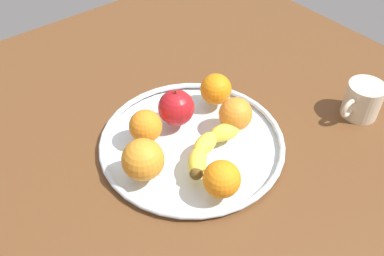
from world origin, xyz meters
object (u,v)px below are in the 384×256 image
(orange_front_left, at_px, (146,126))
(orange_back_right, at_px, (222,179))
(fruit_bowl, at_px, (192,142))
(apple, at_px, (176,108))
(orange_front_right, at_px, (235,114))
(orange_center, at_px, (143,160))
(orange_back_left, at_px, (216,89))
(banana, at_px, (209,147))
(ambient_mug, at_px, (362,100))

(orange_front_left, distance_m, orange_back_right, 0.19)
(fruit_bowl, distance_m, apple, 0.08)
(apple, relative_size, orange_front_right, 1.21)
(apple, distance_m, orange_center, 0.15)
(apple, bearing_deg, orange_back_right, 75.82)
(fruit_bowl, xyz_separation_m, orange_back_right, (0.04, 0.13, 0.04))
(orange_back_right, bearing_deg, fruit_bowl, -107.25)
(orange_back_right, xyz_separation_m, orange_back_left, (-0.15, -0.19, 0.00))
(banana, distance_m, orange_front_right, 0.09)
(apple, distance_m, ambient_mug, 0.40)
(fruit_bowl, distance_m, orange_front_left, 0.10)
(banana, height_order, apple, apple)
(ambient_mug, bearing_deg, banana, -16.68)
(orange_back_right, distance_m, ambient_mug, 0.38)
(fruit_bowl, xyz_separation_m, banana, (-0.00, 0.05, 0.03))
(banana, bearing_deg, ambient_mug, 146.98)
(fruit_bowl, bearing_deg, orange_front_right, 163.77)
(fruit_bowl, relative_size, orange_back_left, 5.50)
(orange_front_left, height_order, ambient_mug, orange_front_left)
(apple, relative_size, orange_back_right, 1.23)
(banana, height_order, orange_center, orange_center)
(banana, relative_size, apple, 1.97)
(apple, bearing_deg, orange_front_right, 133.66)
(ambient_mug, bearing_deg, fruit_bowl, -24.01)
(orange_center, bearing_deg, orange_front_left, -126.71)
(orange_center, relative_size, ambient_mug, 0.70)
(fruit_bowl, height_order, orange_front_right, orange_front_right)
(orange_back_right, bearing_deg, orange_front_right, -140.90)
(orange_front_right, height_order, orange_back_right, same)
(fruit_bowl, height_order, orange_center, orange_center)
(orange_center, distance_m, ambient_mug, 0.49)
(apple, height_order, orange_front_right, apple)
(apple, height_order, orange_back_left, apple)
(banana, distance_m, orange_center, 0.13)
(orange_front_right, relative_size, orange_center, 0.88)
(orange_front_right, bearing_deg, banana, 14.99)
(orange_front_right, xyz_separation_m, orange_back_right, (0.13, 0.11, -0.00))
(orange_center, xyz_separation_m, orange_front_left, (-0.06, -0.07, -0.01))
(orange_center, bearing_deg, banana, 164.85)
(orange_front_left, bearing_deg, banana, 122.93)
(fruit_bowl, distance_m, ambient_mug, 0.38)
(orange_front_right, height_order, ambient_mug, orange_front_right)
(orange_front_left, height_order, orange_back_left, orange_back_left)
(banana, height_order, ambient_mug, ambient_mug)
(orange_center, bearing_deg, orange_back_right, 125.28)
(orange_front_right, bearing_deg, orange_back_left, -104.41)
(orange_front_left, bearing_deg, orange_back_left, -179.89)
(banana, bearing_deg, apple, -109.58)
(banana, bearing_deg, orange_front_left, -73.41)
(orange_back_left, bearing_deg, orange_front_right, 75.59)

